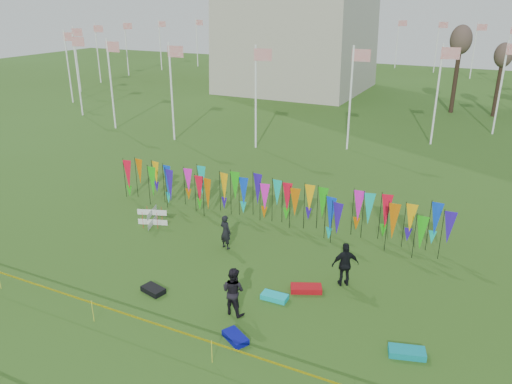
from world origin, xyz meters
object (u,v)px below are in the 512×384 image
at_px(kite_bag_red, 306,289).
at_px(kite_bag_teal, 407,352).
at_px(person_right, 345,264).
at_px(box_kite, 152,217).
at_px(kite_bag_turquoise, 275,297).
at_px(person_mid, 233,291).
at_px(kite_bag_black, 153,290).
at_px(person_left, 226,232).
at_px(kite_bag_blue, 235,337).

distance_m(kite_bag_red, kite_bag_teal, 4.99).
height_order(person_right, kite_bag_teal, person_right).
distance_m(box_kite, kite_bag_turquoise, 9.39).
bearing_deg(kite_bag_teal, person_mid, -176.11).
distance_m(person_right, kite_bag_turquoise, 3.28).
height_order(person_mid, kite_bag_red, person_mid).
xyz_separation_m(person_right, kite_bag_red, (-1.26, -1.16, -0.86)).
bearing_deg(kite_bag_black, person_left, 80.75).
xyz_separation_m(person_right, kite_bag_teal, (3.22, -3.38, -0.86)).
bearing_deg(kite_bag_turquoise, person_left, 142.74).
bearing_deg(person_mid, kite_bag_teal, -169.44).
relative_size(person_left, person_mid, 0.88).
bearing_deg(box_kite, person_mid, -33.52).
relative_size(kite_bag_red, kite_bag_black, 1.31).
height_order(person_left, kite_bag_teal, person_left).
bearing_deg(kite_bag_turquoise, box_kite, 157.87).
bearing_deg(kite_bag_blue, person_mid, 120.65).
relative_size(kite_bag_turquoise, kite_bag_black, 1.08).
relative_size(box_kite, person_right, 0.46).
height_order(kite_bag_black, kite_bag_teal, kite_bag_teal).
bearing_deg(kite_bag_red, kite_bag_teal, -26.31).
distance_m(kite_bag_blue, kite_bag_black, 4.65).
bearing_deg(kite_bag_teal, kite_bag_blue, -161.70).
distance_m(person_mid, kite_bag_red, 3.41).
distance_m(box_kite, kite_bag_black, 6.63).
height_order(person_left, person_mid, person_mid).
bearing_deg(person_mid, kite_bag_black, 9.82).
height_order(kite_bag_red, kite_bag_teal, same).
relative_size(person_mid, kite_bag_black, 1.99).
relative_size(box_kite, kite_bag_red, 0.71).
distance_m(box_kite, kite_bag_teal, 14.85).
relative_size(box_kite, kite_bag_black, 0.93).
height_order(kite_bag_blue, kite_bag_black, kite_bag_black).
relative_size(box_kite, kite_bag_teal, 0.74).
distance_m(person_mid, kite_bag_blue, 1.86).
bearing_deg(kite_bag_turquoise, person_mid, -123.84).
xyz_separation_m(person_left, person_right, (6.11, -0.71, 0.12)).
bearing_deg(kite_bag_turquoise, kite_bag_red, 49.98).
height_order(person_mid, kite_bag_blue, person_mid).
relative_size(person_mid, kite_bag_blue, 1.90).
distance_m(box_kite, person_left, 4.82).
xyz_separation_m(box_kite, person_right, (10.88, -1.26, 0.52)).
relative_size(person_right, kite_bag_black, 2.00).
bearing_deg(kite_bag_teal, box_kite, 161.80).
height_order(person_mid, kite_bag_teal, person_mid).
bearing_deg(person_right, kite_bag_blue, 33.02).
height_order(kite_bag_blue, kite_bag_teal, kite_bag_teal).
xyz_separation_m(person_mid, kite_bag_teal, (6.44, 0.44, -0.85)).
bearing_deg(person_left, person_mid, 138.09).
relative_size(kite_bag_turquoise, kite_bag_teal, 0.87).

